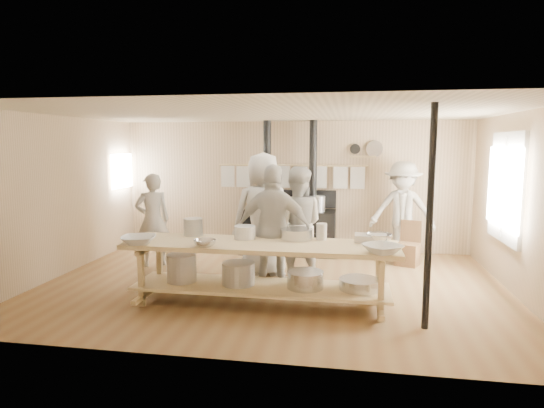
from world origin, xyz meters
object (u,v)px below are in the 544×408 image
at_px(cook_far_left, 153,220).
at_px(chair, 408,252).
at_px(stove, 289,227).
at_px(roasting_pan, 371,238).
at_px(cook_by_window, 402,211).
at_px(cook_center, 263,215).
at_px(prep_table, 260,267).
at_px(cook_left, 297,225).
at_px(cook_right, 274,230).

bearing_deg(cook_far_left, chair, 156.66).
distance_m(stove, roasting_pan, 3.08).
xyz_separation_m(cook_by_window, roasting_pan, (-0.69, -2.52, -0.02)).
bearing_deg(stove, cook_center, -97.59).
height_order(prep_table, chair, prep_table).
xyz_separation_m(prep_table, roasting_pan, (1.45, 0.33, 0.38)).
distance_m(cook_left, cook_by_window, 2.46).
height_order(prep_table, cook_center, cook_center).
bearing_deg(chair, cook_far_left, -147.96).
bearing_deg(prep_table, cook_center, 98.78).
bearing_deg(cook_right, cook_center, -65.30).
height_order(cook_left, chair, cook_left).
bearing_deg(cook_by_window, chair, -69.46).
height_order(cook_far_left, chair, cook_far_left).
xyz_separation_m(cook_right, chair, (2.11, 1.94, -0.70)).
bearing_deg(prep_table, cook_by_window, 53.09).
relative_size(chair, roasting_pan, 1.88).
relative_size(stove, cook_right, 1.39).
bearing_deg(cook_center, cook_by_window, -172.82).
distance_m(cook_far_left, cook_right, 2.62).
distance_m(stove, chair, 2.31).
distance_m(stove, prep_table, 3.02).
xyz_separation_m(cook_far_left, cook_center, (2.03, -0.27, 0.19)).
height_order(prep_table, roasting_pan, roasting_pan).
bearing_deg(cook_by_window, roasting_pan, -95.60).
height_order(stove, cook_center, stove).
bearing_deg(chair, stove, -172.46).
bearing_deg(cook_by_window, cook_far_left, -155.02).
xyz_separation_m(cook_by_window, chair, (0.08, -0.40, -0.68)).
xyz_separation_m(cook_center, roasting_pan, (1.66, -1.06, -0.11)).
bearing_deg(chair, roasting_pan, -87.96).
xyz_separation_m(cook_far_left, cook_right, (2.35, -1.15, 0.11)).
distance_m(prep_table, roasting_pan, 1.53).
relative_size(stove, cook_left, 1.44).
bearing_deg(cook_right, prep_table, 82.14).
xyz_separation_m(prep_table, chair, (2.22, 2.45, -0.29)).
relative_size(stove, cook_far_left, 1.59).
xyz_separation_m(stove, cook_center, (-0.22, -1.63, 0.49)).
distance_m(prep_table, cook_right, 0.66).
bearing_deg(prep_table, cook_left, 72.74).
bearing_deg(chair, cook_right, -115.33).
xyz_separation_m(cook_left, cook_center, (-0.57, 0.23, 0.11)).
bearing_deg(cook_left, cook_by_window, -139.43).
height_order(prep_table, cook_by_window, cook_by_window).
xyz_separation_m(cook_center, cook_by_window, (2.36, 1.46, -0.09)).
height_order(cook_far_left, cook_by_window, cook_by_window).
distance_m(cook_far_left, cook_by_window, 4.54).
distance_m(prep_table, chair, 3.31).
relative_size(cook_left, cook_center, 0.90).
xyz_separation_m(cook_right, cook_by_window, (2.03, 2.35, -0.02)).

